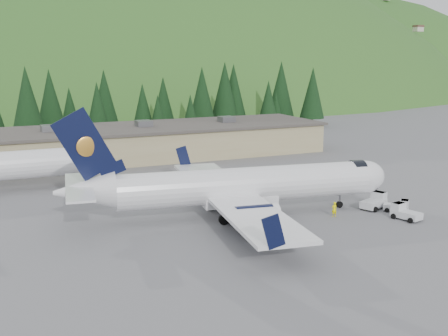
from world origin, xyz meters
TOP-DOWN VIEW (x-y plane):
  - ground at (0.00, 0.00)m, footprint 600.00×600.00m
  - airliner at (-1.04, 0.16)m, footprint 35.83×33.76m
  - baggage_tug_a at (14.10, -3.39)m, footprint 3.64×2.87m
  - baggage_tug_b at (15.48, -5.60)m, footprint 2.72×2.77m
  - baggage_tug_c at (14.12, -7.99)m, footprint 2.40×3.27m
  - terminal_building at (-5.01, 38.00)m, footprint 71.00×17.00m
  - ramp_worker at (8.04, -4.28)m, footprint 0.61×0.42m
  - tree_line at (-2.12, 62.59)m, footprint 114.21×18.72m
  - hills at (53.34, 207.38)m, footprint 614.00×330.00m

SIDE VIEW (x-z plane):
  - hills at x=53.34m, z-range -232.80..67.20m
  - ground at x=0.00m, z-range 0.00..0.00m
  - baggage_tug_b at x=15.48m, z-range -0.07..1.31m
  - baggage_tug_c at x=14.12m, z-range -0.08..1.51m
  - baggage_tug_a at x=14.10m, z-range -0.09..1.65m
  - ramp_worker at x=8.04m, z-range 0.00..1.60m
  - terminal_building at x=-5.01m, z-range -0.43..5.67m
  - airliner at x=-1.04m, z-range -2.78..9.12m
  - tree_line at x=-2.12m, z-range 0.50..14.61m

